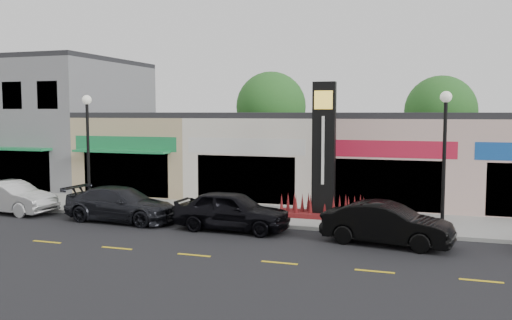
{
  "coord_description": "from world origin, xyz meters",
  "views": [
    {
      "loc": [
        7.58,
        -19.38,
        4.82
      ],
      "look_at": [
        -0.09,
        4.0,
        2.64
      ],
      "focal_mm": 38.0,
      "sensor_mm": 36.0,
      "label": 1
    }
  ],
  "objects_px": {
    "pylon_sign": "(324,170)",
    "lamp_east_near": "(444,147)",
    "lamp_west_near": "(88,141)",
    "car_white_van": "(10,197)",
    "car_dark_sedan": "(121,204)",
    "car_black_sedan": "(232,211)",
    "car_black_conv": "(387,224)"
  },
  "relations": [
    {
      "from": "pylon_sign",
      "to": "lamp_east_near",
      "type": "bearing_deg",
      "value": -18.75
    },
    {
      "from": "lamp_west_near",
      "to": "car_white_van",
      "type": "height_order",
      "value": "lamp_west_near"
    },
    {
      "from": "car_white_van",
      "to": "car_dark_sedan",
      "type": "xyz_separation_m",
      "value": [
        6.1,
        -0.02,
        -0.01
      ]
    },
    {
      "from": "car_black_sedan",
      "to": "car_black_conv",
      "type": "height_order",
      "value": "car_black_sedan"
    },
    {
      "from": "lamp_east_near",
      "to": "pylon_sign",
      "type": "height_order",
      "value": "pylon_sign"
    },
    {
      "from": "car_dark_sedan",
      "to": "car_black_conv",
      "type": "distance_m",
      "value": 11.55
    },
    {
      "from": "lamp_west_near",
      "to": "car_black_sedan",
      "type": "xyz_separation_m",
      "value": [
        7.84,
        -1.46,
        -2.66
      ]
    },
    {
      "from": "car_white_van",
      "to": "car_black_conv",
      "type": "height_order",
      "value": "same"
    },
    {
      "from": "lamp_west_near",
      "to": "car_black_sedan",
      "type": "relative_size",
      "value": 1.14
    },
    {
      "from": "lamp_east_near",
      "to": "pylon_sign",
      "type": "xyz_separation_m",
      "value": [
        -5.0,
        1.7,
        -1.2
      ]
    },
    {
      "from": "car_dark_sedan",
      "to": "car_black_sedan",
      "type": "distance_m",
      "value": 5.31
    },
    {
      "from": "pylon_sign",
      "to": "car_dark_sedan",
      "type": "distance_m",
      "value": 9.09
    },
    {
      "from": "pylon_sign",
      "to": "car_black_conv",
      "type": "xyz_separation_m",
      "value": [
        3.06,
        -3.66,
        -1.51
      ]
    },
    {
      "from": "lamp_east_near",
      "to": "car_black_sedan",
      "type": "height_order",
      "value": "lamp_east_near"
    },
    {
      "from": "lamp_west_near",
      "to": "car_black_sedan",
      "type": "bearing_deg",
      "value": -10.57
    },
    {
      "from": "car_dark_sedan",
      "to": "car_black_sedan",
      "type": "bearing_deg",
      "value": -89.0
    },
    {
      "from": "lamp_west_near",
      "to": "pylon_sign",
      "type": "height_order",
      "value": "pylon_sign"
    },
    {
      "from": "pylon_sign",
      "to": "car_dark_sedan",
      "type": "bearing_deg",
      "value": -160.77
    },
    {
      "from": "pylon_sign",
      "to": "car_black_conv",
      "type": "relative_size",
      "value": 1.29
    },
    {
      "from": "pylon_sign",
      "to": "car_white_van",
      "type": "distance_m",
      "value": 14.93
    },
    {
      "from": "lamp_east_near",
      "to": "car_black_sedan",
      "type": "relative_size",
      "value": 1.14
    },
    {
      "from": "car_black_sedan",
      "to": "lamp_west_near",
      "type": "bearing_deg",
      "value": 81.55
    },
    {
      "from": "lamp_east_near",
      "to": "car_black_conv",
      "type": "bearing_deg",
      "value": -134.64
    },
    {
      "from": "car_black_sedan",
      "to": "car_black_conv",
      "type": "bearing_deg",
      "value": -92.46
    },
    {
      "from": "lamp_east_near",
      "to": "car_dark_sedan",
      "type": "distance_m",
      "value": 13.8
    },
    {
      "from": "lamp_west_near",
      "to": "lamp_east_near",
      "type": "distance_m",
      "value": 16.0
    },
    {
      "from": "car_black_sedan",
      "to": "car_black_conv",
      "type": "xyz_separation_m",
      "value": [
        6.22,
        -0.5,
        -0.05
      ]
    },
    {
      "from": "lamp_west_near",
      "to": "car_white_van",
      "type": "distance_m",
      "value": 4.64
    },
    {
      "from": "lamp_west_near",
      "to": "pylon_sign",
      "type": "distance_m",
      "value": 11.19
    },
    {
      "from": "lamp_east_near",
      "to": "car_black_sedan",
      "type": "bearing_deg",
      "value": -169.84
    },
    {
      "from": "car_black_conv",
      "to": "car_black_sedan",
      "type": "bearing_deg",
      "value": 95.04
    },
    {
      "from": "lamp_west_near",
      "to": "pylon_sign",
      "type": "relative_size",
      "value": 0.91
    }
  ]
}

